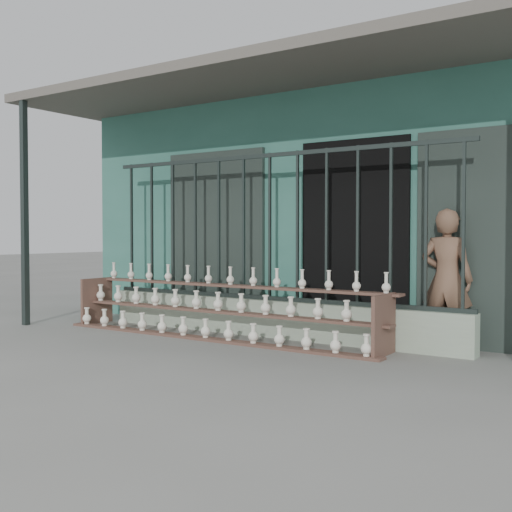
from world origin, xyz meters
The scene contains 6 objects.
ground centered at (0.00, 0.00, 0.00)m, with size 60.00×60.00×0.00m, color slate.
workshop_building centered at (0.00, 4.23, 1.62)m, with size 7.40×6.60×3.21m.
parapet_wall centered at (0.00, 1.30, 0.23)m, with size 5.00×0.20×0.45m, color #9FB097.
security_fence centered at (0.00, 1.30, 1.35)m, with size 5.00×0.04×1.80m.
shelf_rack centered at (-0.49, 0.88, 0.36)m, with size 4.50×0.68×0.85m.
elderly_woman centered at (2.08, 1.63, 0.77)m, with size 0.56×0.37×1.54m, color brown.
Camera 1 is at (4.26, -5.29, 1.27)m, focal length 45.00 mm.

